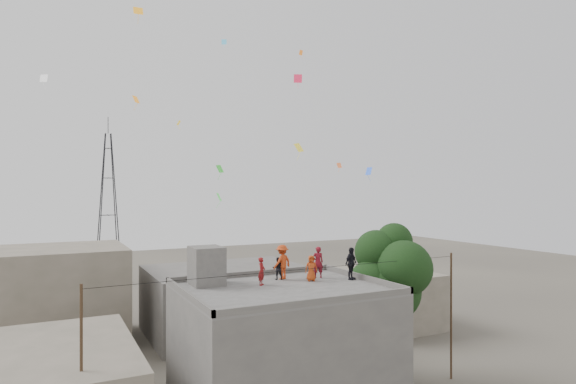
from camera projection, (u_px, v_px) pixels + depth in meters
name	position (u px, v px, depth m)	size (l,w,h in m)	color
main_building	(283.00, 348.00, 24.34)	(10.00, 8.00, 6.10)	#55524F
parapet	(283.00, 285.00, 24.33)	(10.00, 8.00, 0.30)	#55524F
stair_head_box	(206.00, 266.00, 25.21)	(1.60, 1.80, 2.00)	#55524F
neighbor_north	(227.00, 299.00, 37.74)	(12.00, 9.00, 5.00)	#55524F
neighbor_northwest	(58.00, 297.00, 34.12)	(9.00, 8.00, 7.00)	#6A6353
neighbor_east	(382.00, 298.00, 39.57)	(7.00, 8.00, 4.40)	#6A6353
tree	(391.00, 275.00, 28.18)	(4.90, 4.60, 9.10)	black
utility_line	(303.00, 338.00, 23.44)	(20.12, 0.62, 7.40)	black
transmission_tower	(108.00, 207.00, 58.25)	(2.97, 2.97, 20.01)	black
person_red_adult	(318.00, 262.00, 27.24)	(0.65, 0.42, 1.77)	maroon
person_orange_child	(311.00, 268.00, 26.27)	(0.68, 0.45, 1.40)	#B43E14
person_dark_child	(278.00, 268.00, 26.73)	(0.60, 0.47, 1.23)	black
person_dark_adult	(351.00, 264.00, 26.66)	(1.05, 0.44, 1.79)	black
person_orange_adult	(282.00, 262.00, 26.82)	(1.24, 0.71, 1.91)	#BD3C15
person_red_child	(262.00, 271.00, 25.09)	(0.53, 0.35, 1.45)	maroon
kites	(242.00, 109.00, 30.84)	(22.09, 13.45, 12.71)	orange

